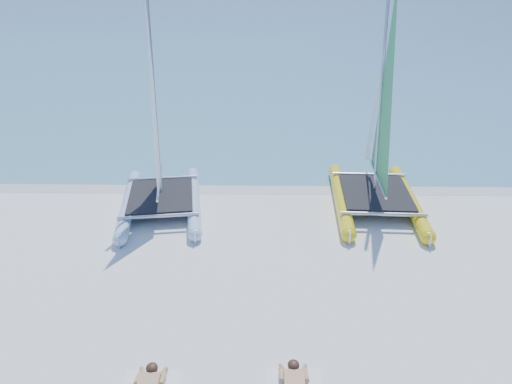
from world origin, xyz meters
TOP-DOWN VIEW (x-y plane):
  - ground at (0.00, 0.00)m, footprint 140.00×140.00m
  - sea at (0.00, 63.00)m, footprint 140.00×115.00m
  - wet_sand_strip at (0.00, 5.50)m, footprint 140.00×1.40m
  - catamaran_blue at (-3.95, 3.89)m, footprint 3.04×5.22m
  - catamaran_yellow at (2.69, 4.60)m, footprint 2.75×5.68m

SIDE VIEW (x-z plane):
  - ground at x=0.00m, z-range 0.00..0.00m
  - wet_sand_strip at x=0.00m, z-range 0.00..0.01m
  - sea at x=0.00m, z-range 0.00..0.01m
  - catamaran_blue at x=-3.95m, z-range -1.36..5.38m
  - catamaran_yellow at x=2.69m, z-range -1.32..5.84m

